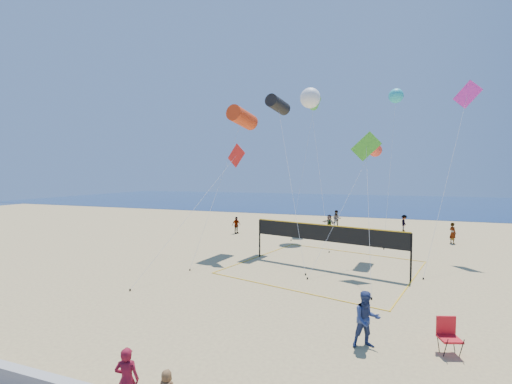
% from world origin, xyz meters
% --- Properties ---
extents(ground, '(120.00, 120.00, 0.00)m').
position_xyz_m(ground, '(0.00, 0.00, 0.00)').
color(ground, tan).
rests_on(ground, ground).
extents(ocean, '(140.00, 50.00, 0.03)m').
position_xyz_m(ocean, '(0.00, 62.00, 0.01)').
color(ocean, navy).
rests_on(ocean, ground).
extents(woman, '(0.67, 0.55, 1.56)m').
position_xyz_m(woman, '(-2.15, -2.70, 0.78)').
color(woman, maroon).
rests_on(woman, ground).
extents(bystander_a, '(1.08, 0.98, 1.83)m').
position_xyz_m(bystander_a, '(3.05, 2.40, 0.92)').
color(bystander_a, navy).
rests_on(bystander_a, ground).
extents(far_person_0, '(0.83, 1.00, 1.60)m').
position_xyz_m(far_person_0, '(-9.24, 20.58, 0.80)').
color(far_person_0, gray).
rests_on(far_person_0, ground).
extents(far_person_1, '(1.50, 1.32, 1.64)m').
position_xyz_m(far_person_1, '(-1.14, 24.85, 0.82)').
color(far_person_1, gray).
rests_on(far_person_1, ground).
extents(far_person_2, '(0.67, 0.74, 1.70)m').
position_xyz_m(far_person_2, '(9.07, 22.13, 0.85)').
color(far_person_2, gray).
rests_on(far_person_2, ground).
extents(far_person_3, '(0.95, 0.77, 1.83)m').
position_xyz_m(far_person_3, '(-0.69, 27.40, 0.92)').
color(far_person_3, gray).
rests_on(far_person_3, ground).
extents(far_person_4, '(0.83, 1.15, 1.61)m').
position_xyz_m(far_person_4, '(5.81, 27.33, 0.81)').
color(far_person_4, gray).
rests_on(far_person_4, ground).
extents(camp_chair, '(0.74, 0.86, 1.24)m').
position_xyz_m(camp_chair, '(5.47, 2.89, 0.63)').
color(camp_chair, red).
rests_on(camp_chair, ground).
extents(volleyball_net, '(11.81, 11.70, 2.60)m').
position_xyz_m(volleyball_net, '(0.42, 11.53, 1.79)').
color(volleyball_net, black).
rests_on(volleyball_net, ground).
extents(kite_0, '(1.56, 7.93, 10.53)m').
position_xyz_m(kite_0, '(-6.16, 14.57, 9.75)').
color(kite_0, red).
rests_on(kite_0, ground).
extents(kite_1, '(4.22, 7.60, 11.43)m').
position_xyz_m(kite_1, '(-3.83, 15.85, 10.78)').
color(kite_1, black).
rests_on(kite_1, ground).
extents(kite_2, '(3.75, 7.35, 7.97)m').
position_xyz_m(kite_2, '(2.96, 15.04, 7.38)').
color(kite_2, red).
rests_on(kite_2, ground).
extents(kite_3, '(2.96, 8.38, 7.66)m').
position_xyz_m(kite_3, '(-5.78, 11.72, 6.45)').
color(kite_3, red).
rests_on(kite_3, ground).
extents(kite_4, '(1.73, 5.05, 8.06)m').
position_xyz_m(kite_4, '(2.66, 11.54, 6.87)').
color(kite_4, green).
rests_on(kite_4, ground).
extents(kite_5, '(4.08, 7.60, 11.94)m').
position_xyz_m(kite_5, '(8.76, 17.56, 10.43)').
color(kite_5, '#ED2EBB').
rests_on(kite_5, ground).
extents(kite_6, '(3.58, 6.89, 13.22)m').
position_xyz_m(kite_6, '(-2.46, 21.40, 12.33)').
color(kite_6, white).
rests_on(kite_6, ground).
extents(kite_7, '(1.63, 6.84, 13.17)m').
position_xyz_m(kite_7, '(4.68, 24.00, 12.52)').
color(kite_7, '#2BBAC7').
rests_on(kite_7, ground).
extents(kite_8, '(1.60, 7.60, 13.32)m').
position_xyz_m(kite_8, '(-2.73, 25.19, 12.69)').
color(kite_8, green).
rests_on(kite_8, ground).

